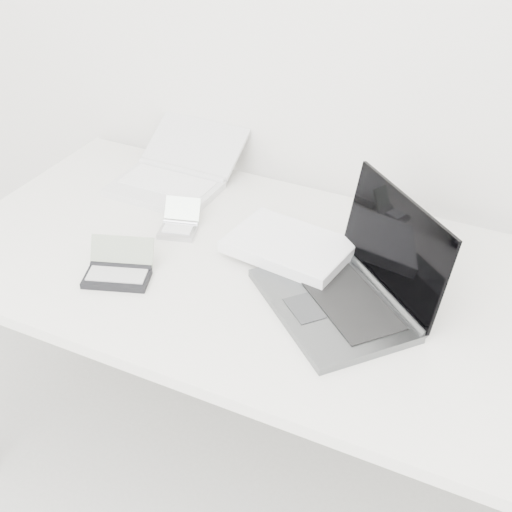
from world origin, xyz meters
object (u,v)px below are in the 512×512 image
at_px(desk, 275,288).
at_px(netbook_open_white, 174,176).
at_px(laptop_large, 326,270).
at_px(palmtop_charcoal, 118,271).

distance_m(desk, netbook_open_white, 0.50).
xyz_separation_m(laptop_large, palmtop_charcoal, (-0.43, -0.18, -0.02)).
relative_size(laptop_large, netbook_open_white, 1.57).
height_order(desk, palmtop_charcoal, palmtop_charcoal).
relative_size(desk, palmtop_charcoal, 9.00).
bearing_deg(palmtop_charcoal, desk, 9.83).
distance_m(laptop_large, netbook_open_white, 0.60).
height_order(laptop_large, palmtop_charcoal, laptop_large).
bearing_deg(laptop_large, desk, -136.39).
height_order(desk, netbook_open_white, netbook_open_white).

